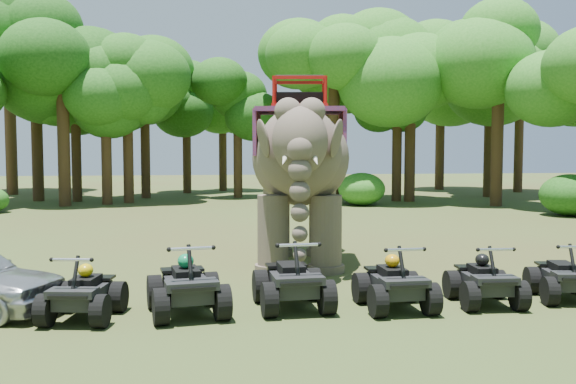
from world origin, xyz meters
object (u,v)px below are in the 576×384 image
at_px(atv_0, 83,286).
at_px(atv_5, 565,270).
at_px(elephant, 300,169).
at_px(atv_1, 187,278).
at_px(atv_3, 395,276).
at_px(atv_2, 292,273).
at_px(atv_4, 485,274).

height_order(atv_0, atv_5, atv_0).
relative_size(elephant, atv_1, 3.26).
relative_size(elephant, atv_5, 3.71).
distance_m(atv_0, atv_1, 1.75).
height_order(elephant, atv_1, elephant).
height_order(atv_3, atv_5, atv_3).
bearing_deg(atv_2, atv_1, -177.29).
relative_size(atv_1, atv_2, 1.00).
distance_m(atv_1, atv_4, 5.48).
bearing_deg(atv_5, atv_3, -165.82).
bearing_deg(atv_5, atv_0, -168.61).
distance_m(atv_1, atv_3, 3.72).
bearing_deg(elephant, atv_4, -50.86).
distance_m(atv_2, atv_5, 5.28).
relative_size(atv_4, atv_5, 1.01).
bearing_deg(atv_1, atv_0, 173.80).
bearing_deg(atv_0, atv_3, 9.22).
relative_size(elephant, atv_4, 3.66).
height_order(elephant, atv_5, elephant).
bearing_deg(atv_1, elephant, 50.77).
height_order(elephant, atv_2, elephant).
height_order(atv_2, atv_3, atv_2).
bearing_deg(atv_1, atv_5, -8.12).
relative_size(atv_0, atv_2, 0.89).
height_order(atv_0, atv_1, atv_1).
relative_size(atv_1, atv_3, 1.07).
xyz_separation_m(atv_1, atv_5, (7.17, 0.16, -0.08)).
distance_m(elephant, atv_4, 5.74).
xyz_separation_m(elephant, atv_5, (4.49, -4.52, -1.82)).
bearing_deg(atv_2, atv_3, -12.45).
height_order(atv_2, atv_4, atv_2).
xyz_separation_m(atv_0, atv_3, (5.47, -0.01, 0.03)).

